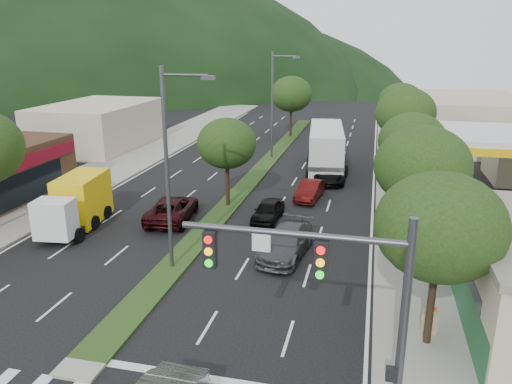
% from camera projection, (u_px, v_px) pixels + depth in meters
% --- Properties ---
extents(ground, '(160.00, 160.00, 0.00)m').
position_uv_depth(ground, '(86.00, 363.00, 17.91)').
color(ground, black).
rests_on(ground, ground).
extents(sidewalk_right, '(5.00, 90.00, 0.15)m').
position_uv_depth(sidewalk_right, '(409.00, 189.00, 38.36)').
color(sidewalk_right, gray).
rests_on(sidewalk_right, ground).
extents(sidewalk_left, '(6.00, 90.00, 0.15)m').
position_uv_depth(sidewalk_left, '(109.00, 169.00, 44.00)').
color(sidewalk_left, gray).
rests_on(sidewalk_left, ground).
extents(median, '(1.60, 56.00, 0.12)m').
position_uv_depth(median, '(260.00, 170.00, 43.92)').
color(median, '#1E3B15').
rests_on(median, ground).
extents(traffic_signal, '(6.12, 0.40, 7.00)m').
position_uv_depth(traffic_signal, '(344.00, 298.00, 13.11)').
color(traffic_signal, '#47494C').
rests_on(traffic_signal, ground).
extents(bldg_left_far, '(9.00, 14.00, 4.60)m').
position_uv_depth(bldg_left_far, '(99.00, 125.00, 53.03)').
color(bldg_left_far, beige).
rests_on(bldg_left_far, ground).
extents(bldg_right_far, '(10.00, 16.00, 5.20)m').
position_uv_depth(bldg_right_far, '(469.00, 121.00, 53.73)').
color(bldg_right_far, beige).
rests_on(bldg_right_far, ground).
extents(hill_far, '(176.00, 132.00, 82.00)m').
position_uv_depth(hill_far, '(45.00, 80.00, 137.82)').
color(hill_far, black).
rests_on(hill_far, ground).
extents(tree_r_a, '(4.60, 4.60, 6.63)m').
position_uv_depth(tree_r_a, '(440.00, 227.00, 17.55)').
color(tree_r_a, black).
rests_on(tree_r_a, sidewalk_right).
extents(tree_r_b, '(4.80, 4.80, 6.94)m').
position_uv_depth(tree_r_b, '(422.00, 166.00, 24.92)').
color(tree_r_b, black).
rests_on(tree_r_b, sidewalk_right).
extents(tree_r_c, '(4.40, 4.40, 6.48)m').
position_uv_depth(tree_r_c, '(412.00, 141.00, 32.44)').
color(tree_r_c, black).
rests_on(tree_r_c, sidewalk_right).
extents(tree_r_d, '(5.00, 5.00, 7.17)m').
position_uv_depth(tree_r_d, '(406.00, 113.00, 41.61)').
color(tree_r_d, black).
rests_on(tree_r_d, sidewalk_right).
extents(tree_r_e, '(4.60, 4.60, 6.71)m').
position_uv_depth(tree_r_e, '(401.00, 102.00, 50.99)').
color(tree_r_e, black).
rests_on(tree_r_e, sidewalk_right).
extents(tree_med_near, '(4.00, 4.00, 6.02)m').
position_uv_depth(tree_med_near, '(227.00, 144.00, 33.33)').
color(tree_med_near, black).
rests_on(tree_med_near, median).
extents(tree_med_far, '(4.80, 4.80, 6.94)m').
position_uv_depth(tree_med_far, '(291.00, 94.00, 57.32)').
color(tree_med_far, black).
rests_on(tree_med_far, median).
extents(streetlight_near, '(2.60, 0.25, 10.00)m').
position_uv_depth(streetlight_near, '(170.00, 161.00, 23.65)').
color(streetlight_near, '#47494C').
rests_on(streetlight_near, ground).
extents(streetlight_mid, '(2.60, 0.25, 10.00)m').
position_uv_depth(streetlight_mid, '(274.00, 100.00, 46.88)').
color(streetlight_mid, '#47494C').
rests_on(streetlight_mid, ground).
extents(suv_maroon, '(3.17, 5.73, 1.52)m').
position_uv_depth(suv_maroon, '(172.00, 209.00, 31.81)').
color(suv_maroon, black).
rests_on(suv_maroon, ground).
extents(car_queue_a, '(1.77, 3.91, 1.30)m').
position_uv_depth(car_queue_a, '(268.00, 211.00, 31.76)').
color(car_queue_a, black).
rests_on(car_queue_a, ground).
extents(car_queue_b, '(2.72, 5.48, 1.53)m').
position_uv_depth(car_queue_b, '(286.00, 242.00, 26.62)').
color(car_queue_b, '#424246').
rests_on(car_queue_b, ground).
extents(car_queue_c, '(1.88, 4.22, 1.35)m').
position_uv_depth(car_queue_c, '(310.00, 190.00, 35.95)').
color(car_queue_c, '#470C0B').
rests_on(car_queue_c, ground).
extents(car_queue_d, '(2.48, 5.18, 1.43)m').
position_uv_depth(car_queue_d, '(331.00, 173.00, 40.35)').
color(car_queue_d, black).
rests_on(car_queue_d, ground).
extents(car_queue_e, '(1.95, 4.26, 1.42)m').
position_uv_depth(car_queue_e, '(318.00, 157.00, 46.00)').
color(car_queue_e, '#4A4A4F').
rests_on(car_queue_e, ground).
extents(box_truck, '(3.02, 6.48, 3.09)m').
position_uv_depth(box_truck, '(78.00, 204.00, 30.45)').
color(box_truck, silver).
rests_on(box_truck, ground).
extents(motorhome, '(4.03, 10.14, 3.79)m').
position_uv_depth(motorhome, '(326.00, 148.00, 43.47)').
color(motorhome, silver).
rests_on(motorhome, ground).
extents(a_frame_sign, '(0.70, 0.75, 1.26)m').
position_uv_depth(a_frame_sign, '(430.00, 320.00, 19.35)').
color(a_frame_sign, tan).
rests_on(a_frame_sign, sidewalk_right).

